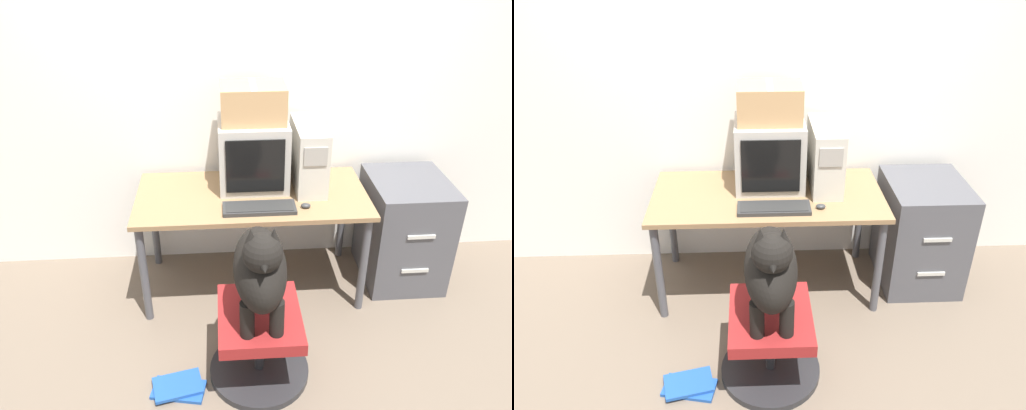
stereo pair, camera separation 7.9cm
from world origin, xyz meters
The scene contains 12 objects.
ground_plane centered at (0.00, 0.00, 0.00)m, with size 12.00×12.00×0.00m, color #6B5B4C.
wall_back centered at (0.00, 0.76, 1.30)m, with size 8.00×0.05×2.60m.
desk centered at (0.00, 0.35, 0.63)m, with size 1.44×0.70×0.71m.
crt_monitor centered at (0.02, 0.48, 0.92)m, with size 0.43×0.39×0.43m.
pc_tower centered at (0.37, 0.45, 0.91)m, with size 0.19×0.46×0.41m.
keyboard centered at (0.03, 0.14, 0.72)m, with size 0.43×0.16×0.03m.
computer_mouse centered at (0.31, 0.15, 0.72)m, with size 0.06×0.04×0.03m.
office_chair centered at (-0.01, -0.44, 0.23)m, with size 0.55×0.55×0.43m.
dog centered at (-0.01, -0.48, 0.74)m, with size 0.26×0.53×0.60m.
filing_cabinet centered at (1.03, 0.39, 0.37)m, with size 0.50×0.59×0.74m.
cardboard_box centered at (0.02, 0.48, 1.25)m, with size 0.39×0.28×0.22m.
book_stack_floor centered at (-0.46, -0.54, 0.02)m, with size 0.30×0.22×0.04m.
Camera 2 is at (-0.10, -2.40, 2.18)m, focal length 35.00 mm.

